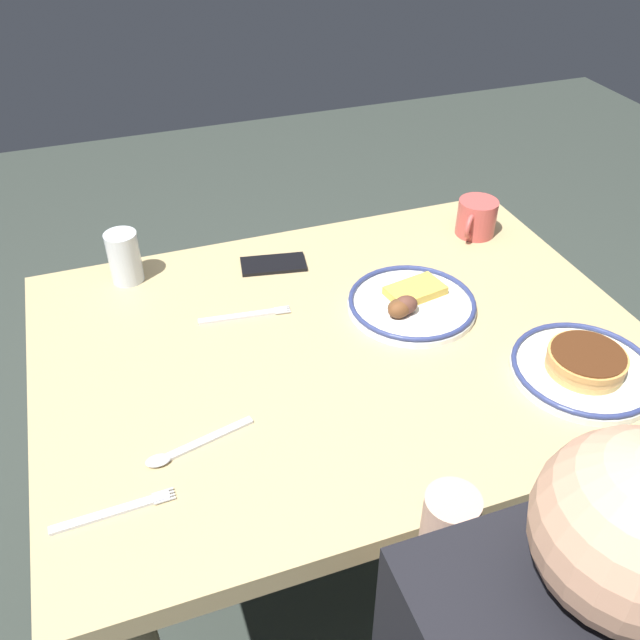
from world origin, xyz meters
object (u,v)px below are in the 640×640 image
object	(u,v)px
plate_center_pancakes	(584,367)
cell_phone	(273,264)
plate_near_main	(411,303)
drinking_glass	(125,260)
coffee_mug	(476,217)
fork_far	(114,512)
tea_spoon	(185,449)
fork_near	(245,315)

from	to	relation	value
plate_center_pancakes	cell_phone	xyz separation A→B (m)	(0.43, -0.54, -0.01)
plate_near_main	plate_center_pancakes	world-z (taller)	same
cell_phone	drinking_glass	bearing A→B (deg)	0.47
coffee_mug	fork_far	xyz separation A→B (m)	(0.90, 0.54, -0.04)
plate_near_main	coffee_mug	xyz separation A→B (m)	(-0.28, -0.23, 0.03)
drinking_glass	fork_far	world-z (taller)	drinking_glass
coffee_mug	drinking_glass	distance (m)	0.81
drinking_glass	tea_spoon	distance (m)	0.53
fork_near	plate_near_main	bearing A→B (deg)	164.87
plate_near_main	coffee_mug	size ratio (longest dim) A/B	2.44
cell_phone	tea_spoon	xyz separation A→B (m)	(0.29, 0.48, 0.00)
tea_spoon	fork_far	bearing A→B (deg)	34.85
cell_phone	fork_far	size ratio (longest dim) A/B	0.79
fork_near	fork_far	world-z (taller)	same
cell_phone	fork_far	bearing A→B (deg)	63.99
drinking_glass	tea_spoon	bearing A→B (deg)	92.69
fork_far	cell_phone	bearing A→B (deg)	-126.08
plate_center_pancakes	fork_near	xyz separation A→B (m)	(0.53, -0.38, -0.02)
fork_near	fork_far	bearing A→B (deg)	52.88
cell_phone	fork_far	distance (m)	0.69
coffee_mug	fork_far	world-z (taller)	coffee_mug
plate_center_pancakes	tea_spoon	xyz separation A→B (m)	(0.71, -0.06, -0.01)
coffee_mug	tea_spoon	xyz separation A→B (m)	(0.78, 0.45, -0.04)
plate_center_pancakes	drinking_glass	distance (m)	0.95
plate_near_main	fork_far	xyz separation A→B (m)	(0.63, 0.31, -0.01)
fork_far	plate_center_pancakes	bearing A→B (deg)	-178.40
drinking_glass	fork_far	xyz separation A→B (m)	(0.10, 0.61, -0.05)
plate_center_pancakes	cell_phone	size ratio (longest dim) A/B	1.81
drinking_glass	cell_phone	size ratio (longest dim) A/B	0.79
plate_near_main	tea_spoon	xyz separation A→B (m)	(0.51, 0.23, -0.01)
drinking_glass	fork_near	distance (m)	0.30
plate_near_main	fork_far	distance (m)	0.70
plate_center_pancakes	coffee_mug	world-z (taller)	coffee_mug
plate_near_main	fork_near	world-z (taller)	plate_near_main
coffee_mug	drinking_glass	size ratio (longest dim) A/B	0.94
tea_spoon	drinking_glass	bearing A→B (deg)	-87.31
plate_center_pancakes	cell_phone	distance (m)	0.69
fork_near	fork_far	distance (m)	0.50
coffee_mug	tea_spoon	distance (m)	0.90
plate_center_pancakes	fork_far	xyz separation A→B (m)	(0.84, 0.02, -0.02)
cell_phone	fork_near	size ratio (longest dim) A/B	0.77
cell_phone	tea_spoon	size ratio (longest dim) A/B	0.78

